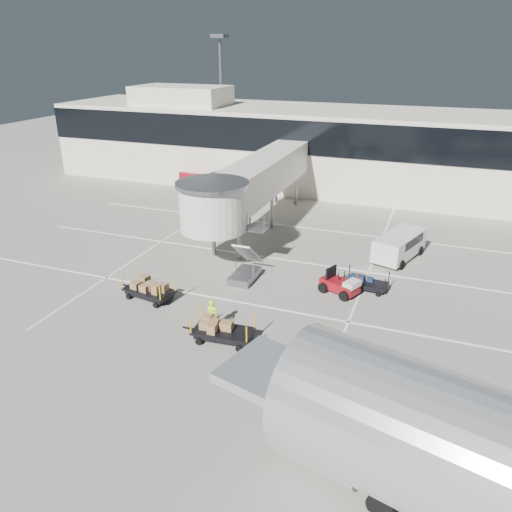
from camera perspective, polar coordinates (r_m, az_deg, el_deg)
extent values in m
plane|color=#9B958A|center=(28.07, -2.46, -7.29)|extent=(140.00, 140.00, 0.00)
cube|color=white|center=(29.67, -0.94, -5.46)|extent=(40.00, 0.15, 0.02)
cube|color=white|center=(35.61, 3.20, -0.41)|extent=(40.00, 0.15, 0.02)
cube|color=white|center=(41.88, 6.13, 3.17)|extent=(40.00, 0.15, 0.02)
cube|color=white|center=(35.38, 13.00, -1.16)|extent=(0.15, 30.00, 0.02)
cube|color=white|center=(40.32, -10.02, 2.14)|extent=(0.15, 30.00, 0.02)
cube|color=silver|center=(54.06, 10.26, 11.87)|extent=(64.00, 12.00, 8.00)
cube|color=black|center=(47.86, 8.98, 12.97)|extent=(64.00, 0.12, 3.20)
cube|color=silver|center=(57.56, -8.52, 17.69)|extent=(10.00, 6.00, 2.00)
cylinder|color=gray|center=(62.15, -3.98, 16.86)|extent=(0.36, 0.36, 15.00)
cube|color=gray|center=(61.80, -4.19, 23.79)|extent=(1.60, 1.60, 0.40)
cube|color=silver|center=(40.85, 0.53, 9.08)|extent=(3.00, 18.00, 2.80)
cylinder|color=silver|center=(32.87, -4.93, 5.50)|extent=(4.40, 4.40, 3.00)
cylinder|color=gray|center=(32.42, -5.03, 8.19)|extent=(4.80, 4.80, 0.25)
cylinder|color=gray|center=(35.92, -4.86, 2.23)|extent=(0.28, 0.28, 2.90)
cylinder|color=gray|center=(35.15, -1.91, 1.83)|extent=(0.28, 0.28, 2.90)
cylinder|color=gray|center=(41.97, -0.77, 5.42)|extent=(0.28, 0.28, 2.90)
cylinder|color=gray|center=(41.32, 1.82, 5.12)|extent=(0.28, 0.28, 2.90)
cylinder|color=gray|center=(48.29, 2.29, 7.78)|extent=(0.28, 0.28, 2.90)
cylinder|color=gray|center=(47.72, 4.59, 7.54)|extent=(0.28, 0.28, 2.90)
cube|color=gray|center=(32.51, -1.29, -2.30)|extent=(1.40, 2.60, 0.50)
cube|color=gray|center=(32.47, -0.92, 0.28)|extent=(1.20, 2.60, 2.06)
cube|color=gray|center=(33.23, -0.05, 3.14)|extent=(1.40, 1.20, 0.12)
cube|color=maroon|center=(31.07, 9.52, -3.31)|extent=(2.60, 1.96, 0.59)
cube|color=silver|center=(30.48, 10.92, -3.15)|extent=(1.05, 1.26, 0.34)
cube|color=black|center=(31.17, 8.57, -1.97)|extent=(0.49, 0.94, 0.88)
cylinder|color=black|center=(31.10, 7.65, -3.63)|extent=(0.67, 0.47, 0.62)
cylinder|color=black|center=(32.04, 9.01, -2.88)|extent=(0.67, 0.47, 0.62)
cylinder|color=black|center=(30.32, 10.01, -4.53)|extent=(0.67, 0.47, 0.62)
cylinder|color=black|center=(31.28, 11.34, -3.73)|extent=(0.67, 0.47, 0.62)
cube|color=black|center=(31.84, 12.47, -3.00)|extent=(2.72, 1.54, 0.10)
cube|color=black|center=(31.91, 12.44, -3.25)|extent=(2.44, 1.32, 0.22)
cube|color=black|center=(32.24, 9.68, -2.68)|extent=(0.61, 0.12, 0.07)
cylinder|color=black|center=(31.66, 10.55, -3.66)|extent=(0.31, 0.15, 0.30)
cylinder|color=black|center=(32.69, 11.12, -2.82)|extent=(0.31, 0.15, 0.30)
cylinder|color=black|center=(31.31, 13.77, -4.28)|extent=(0.31, 0.15, 0.30)
cylinder|color=black|center=(32.35, 14.24, -3.40)|extent=(0.31, 0.15, 0.30)
cylinder|color=black|center=(31.42, 10.05, -2.37)|extent=(0.06, 0.06, 0.78)
cylinder|color=black|center=(32.46, 10.64, -1.56)|extent=(0.06, 0.06, 0.78)
cylinder|color=black|center=(30.94, 14.51, -3.20)|extent=(0.06, 0.06, 0.78)
cylinder|color=black|center=(31.99, 14.96, -2.35)|extent=(0.06, 0.06, 0.78)
cube|color=#162146|center=(31.54, 11.40, -2.83)|extent=(0.48, 0.36, 0.23)
cube|color=#948550|center=(31.71, 10.77, -2.50)|extent=(0.50, 0.35, 0.36)
cube|color=#162146|center=(31.89, 11.96, -2.56)|extent=(0.43, 0.29, 0.25)
cube|color=#4F4F55|center=(31.70, 13.57, -2.73)|extent=(0.46, 0.33, 0.39)
cube|color=#4F4F55|center=(31.98, 11.73, -2.46)|extent=(0.44, 0.37, 0.26)
cube|color=#162146|center=(32.14, 11.92, -2.31)|extent=(0.42, 0.33, 0.29)
cube|color=#162146|center=(31.97, 12.34, -2.48)|extent=(0.38, 0.26, 0.29)
cube|color=#948550|center=(31.91, 11.92, -2.41)|extent=(0.36, 0.37, 0.37)
cube|color=black|center=(25.98, -3.77, -8.58)|extent=(3.20, 1.77, 0.12)
cube|color=black|center=(26.08, -3.76, -8.93)|extent=(2.88, 1.51, 0.26)
cube|color=black|center=(26.71, -7.66, -8.19)|extent=(0.73, 0.13, 0.08)
cylinder|color=black|center=(26.00, -6.56, -9.70)|extent=(0.36, 0.17, 0.35)
cylinder|color=black|center=(27.09, -5.42, -8.18)|extent=(0.36, 0.17, 0.35)
cylinder|color=black|center=(25.33, -1.96, -10.51)|extent=(0.36, 0.17, 0.35)
cylinder|color=black|center=(26.44, -0.99, -8.91)|extent=(0.36, 0.17, 0.35)
cylinder|color=#E0A70B|center=(25.69, -7.49, -7.93)|extent=(0.07, 0.07, 0.93)
cylinder|color=#E0A70B|center=(26.79, -6.29, -6.47)|extent=(0.07, 0.07, 0.93)
cylinder|color=#E0A70B|center=(24.76, -1.09, -9.01)|extent=(0.07, 0.07, 0.93)
cylinder|color=#E0A70B|center=(25.90, -0.14, -7.44)|extent=(0.07, 0.07, 0.93)
cube|color=olive|center=(25.18, -2.01, -8.85)|extent=(0.60, 0.55, 0.48)
cube|color=olive|center=(26.41, -4.47, -7.32)|extent=(0.51, 0.47, 0.45)
cube|color=olive|center=(25.85, -6.18, -8.00)|extent=(0.54, 0.49, 0.53)
cube|color=olive|center=(25.39, -2.34, -8.52)|extent=(0.48, 0.41, 0.51)
cube|color=olive|center=(25.85, -5.35, -8.17)|extent=(0.53, 0.57, 0.38)
cube|color=olive|center=(25.98, -6.24, -8.05)|extent=(0.70, 0.49, 0.37)
cube|color=black|center=(30.66, -12.12, -3.86)|extent=(3.27, 2.02, 0.12)
cube|color=black|center=(30.74, -12.09, -4.16)|extent=(2.93, 1.75, 0.25)
cube|color=black|center=(31.93, -14.62, -3.28)|extent=(0.72, 0.20, 0.08)
cylinder|color=black|center=(31.08, -14.37, -4.50)|extent=(0.37, 0.20, 0.35)
cylinder|color=black|center=(31.94, -12.67, -3.54)|extent=(0.37, 0.20, 0.35)
cylinder|color=black|center=(29.74, -11.39, -5.53)|extent=(0.37, 0.20, 0.35)
cylinder|color=black|center=(30.64, -9.71, -4.49)|extent=(0.37, 0.20, 0.35)
cylinder|color=#E0A70B|center=(30.97, -15.05, -2.93)|extent=(0.07, 0.07, 0.92)
cylinder|color=#E0A70B|center=(31.84, -13.33, -2.01)|extent=(0.07, 0.07, 0.92)
cylinder|color=#E0A70B|center=(29.11, -10.93, -4.27)|extent=(0.07, 0.07, 0.92)
cylinder|color=#E0A70B|center=(30.03, -9.23, -3.25)|extent=(0.07, 0.07, 0.92)
cube|color=olive|center=(29.90, -11.85, -4.01)|extent=(0.71, 0.51, 0.40)
cube|color=olive|center=(30.59, -12.20, -3.32)|extent=(0.63, 0.48, 0.46)
cube|color=olive|center=(30.71, -12.15, -3.31)|extent=(0.68, 0.55, 0.36)
cube|color=olive|center=(29.95, -12.07, -3.86)|extent=(0.62, 0.48, 0.50)
cube|color=olive|center=(29.75, -11.03, -3.96)|extent=(0.48, 0.47, 0.51)
cube|color=olive|center=(30.05, -10.79, -3.62)|extent=(0.67, 0.55, 0.54)
cube|color=olive|center=(30.66, -12.85, -3.27)|extent=(0.55, 0.47, 0.50)
imported|color=#B1FF1A|center=(26.75, -5.05, -6.78)|extent=(0.67, 0.45, 1.81)
cube|color=silver|center=(36.76, 16.05, 1.23)|extent=(3.41, 5.23, 1.57)
cube|color=silver|center=(38.77, 17.32, 1.73)|extent=(1.95, 1.12, 0.91)
cube|color=black|center=(36.80, 16.24, 1.91)|extent=(2.85, 3.51, 0.63)
cylinder|color=black|center=(36.00, 13.48, -0.20)|extent=(0.45, 0.73, 0.69)
cylinder|color=black|center=(35.31, 16.25, -0.98)|extent=(0.45, 0.73, 0.69)
cylinder|color=black|center=(38.76, 15.63, 1.27)|extent=(0.45, 0.73, 0.69)
cylinder|color=black|center=(38.12, 18.24, 0.58)|extent=(0.45, 0.73, 0.69)
cube|color=maroon|center=(53.77, -6.61, 8.53)|extent=(4.42, 2.93, 1.61)
cube|color=black|center=(52.26, -5.24, 9.32)|extent=(1.45, 1.75, 0.57)
cylinder|color=black|center=(54.46, -8.28, 8.10)|extent=(0.70, 0.46, 0.64)
cylinder|color=black|center=(55.45, -7.13, 8.43)|extent=(0.70, 0.46, 0.64)
cylinder|color=black|center=(52.34, -6.01, 7.61)|extent=(0.70, 0.46, 0.64)
cylinder|color=black|center=(53.37, -4.86, 7.95)|extent=(0.70, 0.46, 0.64)
cube|color=silver|center=(17.04, 13.26, -17.36)|extent=(11.44, 5.84, 0.39)
cylinder|color=silver|center=(18.56, 7.84, -19.43)|extent=(3.85, 3.30, 2.53)
cube|color=silver|center=(17.91, 8.01, -17.09)|extent=(0.92, 0.49, 1.21)
cylinder|color=gray|center=(18.57, 17.58, -25.34)|extent=(0.33, 0.33, 1.21)
cylinder|color=black|center=(18.77, 17.47, -25.90)|extent=(1.05, 0.60, 0.99)
cylinder|color=gray|center=(18.22, 14.33, -24.75)|extent=(0.31, 0.31, 1.76)
cylinder|color=black|center=(18.63, 14.15, -25.90)|extent=(1.05, 0.60, 0.99)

